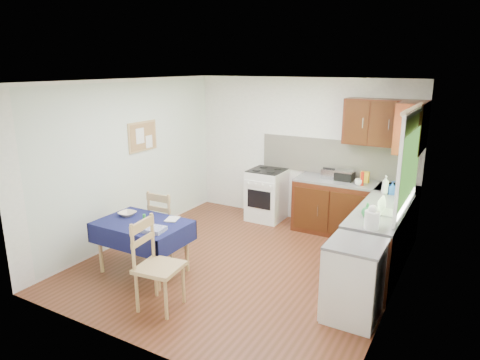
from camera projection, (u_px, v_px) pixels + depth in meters
The scene contains 33 objects.
floor at pixel (241, 264), 5.99m from camera, with size 4.20×4.20×0.00m, color #502A15.
ceiling at pixel (242, 81), 5.34m from camera, with size 4.00×4.20×0.02m, color white.
wall_back at pixel (301, 151), 7.43m from camera, with size 4.00×0.02×2.50m, color silver.
wall_front at pixel (129, 228), 3.90m from camera, with size 4.00×0.02×2.50m, color silver.
wall_left at pixel (129, 161), 6.62m from camera, with size 0.02×4.20×2.50m, color silver.
wall_right at pixel (399, 200), 4.71m from camera, with size 0.02×4.20×2.50m, color silver.
base_cabinets at pixel (364, 224), 6.29m from camera, with size 1.90×2.30×0.86m.
worktop_back at pixel (355, 183), 6.77m from camera, with size 1.90×0.60×0.04m, color slate.
worktop_right at pixel (381, 211), 5.50m from camera, with size 0.60×1.70×0.04m, color slate.
worktop_corner at pixel (398, 189), 6.46m from camera, with size 0.60×0.60×0.04m, color slate.
splashback at pixel (337, 158), 7.12m from camera, with size 2.70×0.02×0.60m, color beige.
upper_cabinets at pixel (392, 124), 6.29m from camera, with size 1.20×0.85×0.70m.
stove at pixel (267, 195), 7.62m from camera, with size 0.60×0.61×0.92m.
window at pixel (410, 153), 5.21m from camera, with size 0.04×1.48×1.26m.
fridge at pixel (354, 281), 4.60m from camera, with size 0.58×0.60×0.89m.
corkboard at pixel (143, 136), 6.77m from camera, with size 0.04×0.62×0.47m.
dining_table at pixel (143, 229), 5.61m from camera, with size 1.17×0.80×0.71m.
chair_far at pixel (165, 221), 6.16m from camera, with size 0.45×0.45×0.98m.
chair_near at pixel (155, 262), 4.79m from camera, with size 0.52×0.52×1.05m.
toaster at pixel (329, 174), 6.95m from camera, with size 0.23×0.14×0.18m.
sandwich_press at pixel (345, 175), 6.86m from camera, with size 0.28×0.25×0.17m.
sauce_bottle at pixel (362, 179), 6.55m from camera, with size 0.05×0.05×0.22m, color red.
yellow_packet at pixel (365, 177), 6.74m from camera, with size 0.13×0.09×0.17m, color gold.
dish_rack at pixel (381, 211), 5.36m from camera, with size 0.40×0.30×0.19m.
kettle at pixel (372, 218), 4.81m from camera, with size 0.17×0.17×0.28m.
cup at pixel (359, 182), 6.59m from camera, with size 0.12×0.12×0.09m, color white.
soap_bottle_a at pixel (385, 185), 6.12m from camera, with size 0.10×0.10×0.27m, color white.
soap_bottle_b at pixel (392, 188), 6.10m from camera, with size 0.09×0.09×0.20m, color #1B439F.
soap_bottle_c at pixel (367, 210), 5.18m from camera, with size 0.14×0.14×0.18m, color #217B38.
plate_bowl at pixel (127, 214), 5.81m from camera, with size 0.22×0.22×0.05m, color beige.
book at pixel (167, 219), 5.67m from camera, with size 0.16×0.22×0.02m, color white.
spice_jar at pixel (144, 217), 5.64m from camera, with size 0.04×0.04×0.08m, color #258A32.
tea_towel at pixel (153, 229), 5.26m from camera, with size 0.28×0.22×0.05m, color navy.
Camera 1 is at (2.69, -4.77, 2.69)m, focal length 32.00 mm.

